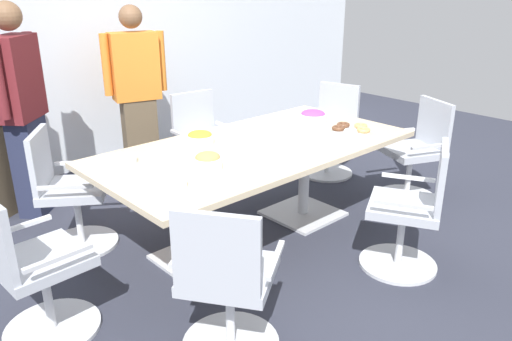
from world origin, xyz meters
TOP-DOWN VIEW (x-y plane):
  - ground_plane at (0.00, 0.00)m, footprint 10.00×10.00m
  - back_wall at (0.00, 2.40)m, footprint 8.00×0.10m
  - conference_table at (0.00, 0.00)m, footprint 2.40×1.20m
  - office_chair_0 at (0.46, -1.06)m, footprint 0.73×0.73m
  - office_chair_1 at (1.57, -0.44)m, footprint 0.71×0.71m
  - office_chair_2 at (1.51, 0.51)m, footprint 0.65×0.65m
  - office_chair_3 at (0.30, 1.09)m, footprint 0.59×0.59m
  - office_chair_4 at (-1.13, 0.82)m, footprint 0.75×0.75m
  - office_chair_5 at (-1.70, -0.05)m, footprint 0.57×0.57m
  - office_chair_6 at (-1.02, -0.88)m, footprint 0.75×0.75m
  - person_standing_1 at (-1.10, 1.61)m, footprint 0.49×0.48m
  - person_standing_2 at (0.02, 1.74)m, footprint 0.61×0.33m
  - snack_bowl_cookies at (-0.57, -0.16)m, footprint 0.19×0.19m
  - snack_bowl_chips_orange at (-0.28, 0.31)m, footprint 0.21×0.21m
  - snack_bowl_candy_mix at (0.80, 0.15)m, footprint 0.24×0.24m
  - donut_platter at (0.81, -0.25)m, footprint 0.31×0.31m
  - plate_stack at (-0.91, 0.33)m, footprint 0.19×0.19m
  - napkin_pile at (-0.92, -0.24)m, footprint 0.15×0.15m

SIDE VIEW (x-z plane):
  - ground_plane at x=0.00m, z-range -0.01..0.00m
  - office_chair_0 at x=0.46m, z-range -0.05..0.86m
  - office_chair_1 at x=1.57m, z-range -0.05..0.86m
  - office_chair_2 at x=1.51m, z-range -0.05..0.86m
  - office_chair_3 at x=0.30m, z-range -0.05..0.86m
  - office_chair_4 at x=-1.13m, z-range -0.05..0.86m
  - office_chair_5 at x=-1.70m, z-range -0.05..0.86m
  - office_chair_6 at x=-1.02m, z-range -0.05..0.86m
  - conference_table at x=0.00m, z-range 0.25..1.00m
  - donut_platter at x=0.81m, z-range 0.75..0.79m
  - plate_stack at x=-0.91m, z-range 0.75..0.79m
  - napkin_pile at x=-0.92m, z-range 0.75..0.83m
  - snack_bowl_chips_orange at x=-0.28m, z-range 0.75..0.85m
  - snack_bowl_candy_mix at x=0.80m, z-range 0.75..0.85m
  - snack_bowl_cookies at x=-0.57m, z-range 0.75..0.87m
  - person_standing_2 at x=0.02m, z-range 0.03..1.72m
  - person_standing_1 at x=-1.10m, z-range 0.04..1.80m
  - back_wall at x=0.00m, z-range 0.00..2.80m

